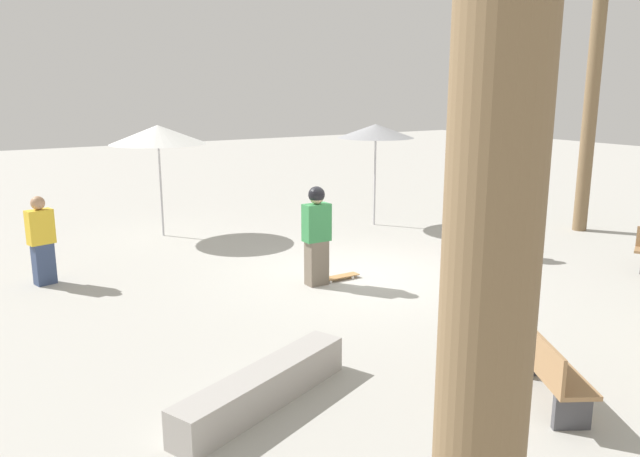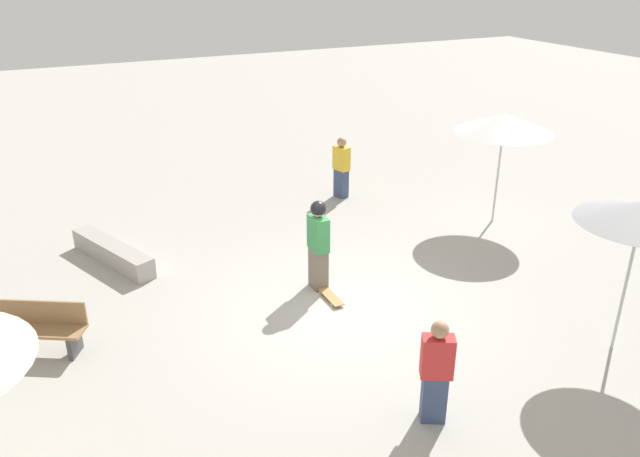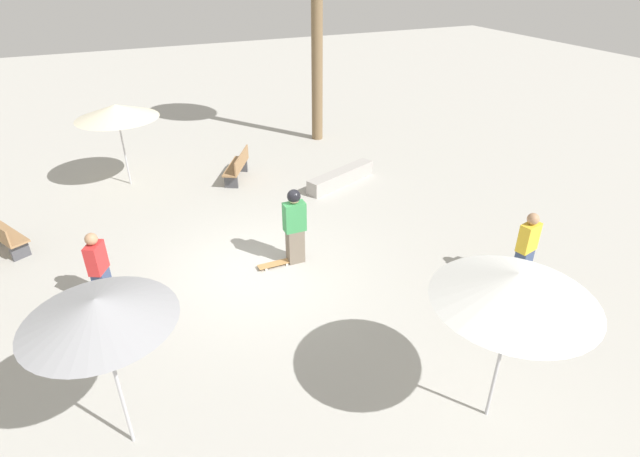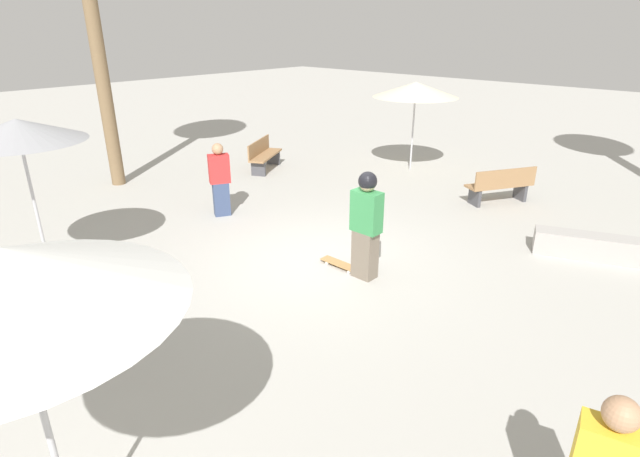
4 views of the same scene
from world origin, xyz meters
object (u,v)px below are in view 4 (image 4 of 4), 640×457
at_px(shade_umbrella_white, 7,280).
at_px(bystander_watching, 220,180).
at_px(bench_far, 264,155).
at_px(shade_umbrella_cream, 416,90).
at_px(shade_umbrella_grey, 18,131).
at_px(skateboard, 341,264).
at_px(bench_near, 501,186).
at_px(concrete_ledge, 611,249).
at_px(skater_main, 366,222).

bearing_deg(shade_umbrella_white, bystander_watching, 43.99).
height_order(bench_far, shade_umbrella_cream, shade_umbrella_cream).
relative_size(bench_far, shade_umbrella_grey, 0.62).
distance_m(skateboard, shade_umbrella_grey, 5.42).
bearing_deg(bystander_watching, shade_umbrella_grey, -149.98).
distance_m(skateboard, shade_umbrella_cream, 6.89).
bearing_deg(shade_umbrella_cream, shade_umbrella_grey, 174.70).
bearing_deg(shade_umbrella_cream, bench_near, -108.13).
xyz_separation_m(concrete_ledge, shade_umbrella_grey, (-6.92, 6.73, 2.19)).
height_order(skater_main, shade_umbrella_cream, shade_umbrella_cream).
relative_size(shade_umbrella_cream, bystander_watching, 1.53).
xyz_separation_m(shade_umbrella_cream, bystander_watching, (-5.85, 1.03, -1.44)).
relative_size(bench_far, shade_umbrella_cream, 0.66).
height_order(skateboard, concrete_ledge, concrete_ledge).
height_order(bench_near, shade_umbrella_white, shade_umbrella_white).
relative_size(skater_main, shade_umbrella_grey, 0.69).
xyz_separation_m(shade_umbrella_grey, bystander_watching, (3.67, 0.14, -1.62)).
distance_m(skateboard, shade_umbrella_white, 5.93).
distance_m(concrete_ledge, bench_near, 3.18).
bearing_deg(concrete_ledge, bench_far, 91.46).
xyz_separation_m(bench_far, shade_umbrella_grey, (-6.69, -2.19, 1.98)).
relative_size(skater_main, bench_near, 1.12).
bearing_deg(bench_near, shade_umbrella_white, -144.54).
bearing_deg(skateboard, bystander_watching, -3.37).
bearing_deg(concrete_ledge, shade_umbrella_white, 168.94).
xyz_separation_m(skater_main, bench_far, (3.20, 6.11, -0.54)).
relative_size(bench_far, bystander_watching, 1.02).
xyz_separation_m(skateboard, concrete_ledge, (3.44, -3.31, 0.16)).
bearing_deg(skateboard, shade_umbrella_grey, 45.09).
relative_size(skater_main, bystander_watching, 1.13).
bearing_deg(skater_main, bench_near, -90.47).
distance_m(concrete_ledge, shade_umbrella_grey, 9.90).
distance_m(bench_near, bench_far, 6.43).
xyz_separation_m(shade_umbrella_cream, shade_umbrella_grey, (-9.51, 0.88, 0.18)).
bearing_deg(bench_far, shade_umbrella_grey, -10.48).
bearing_deg(shade_umbrella_grey, skateboard, -44.42).
distance_m(skater_main, bench_near, 5.03).
xyz_separation_m(bench_far, bystander_watching, (-3.03, -2.05, 0.37)).
bearing_deg(concrete_ledge, shade_umbrella_grey, 135.82).
distance_m(skateboard, bench_near, 5.06).
height_order(bench_near, shade_umbrella_cream, shade_umbrella_cream).
relative_size(skateboard, shade_umbrella_white, 0.30).
relative_size(shade_umbrella_cream, shade_umbrella_white, 0.92).
xyz_separation_m(bench_near, shade_umbrella_grey, (-8.50, 3.98, 1.98)).
distance_m(shade_umbrella_white, bystander_watching, 7.64).
distance_m(bench_far, shade_umbrella_grey, 7.32).
bearing_deg(concrete_ledge, skater_main, 140.61).
bearing_deg(skater_main, concrete_ledge, -129.15).
relative_size(skater_main, shade_umbrella_cream, 0.74).
xyz_separation_m(skater_main, shade_umbrella_white, (-5.20, -1.13, 1.44)).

